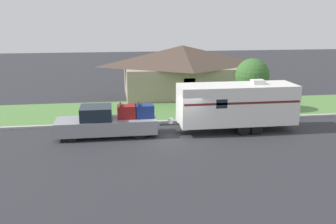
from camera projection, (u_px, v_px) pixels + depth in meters
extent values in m
plane|color=#2D2D33|center=(181.00, 139.00, 22.81)|extent=(120.00, 120.00, 0.00)
cube|color=#ADADA8|center=(172.00, 121.00, 26.39)|extent=(80.00, 0.30, 0.14)
cube|color=#568442|center=(165.00, 110.00, 29.90)|extent=(80.00, 7.00, 0.03)
cube|color=gray|center=(182.00, 80.00, 35.60)|extent=(10.73, 6.84, 2.77)
pyramid|color=#4C3D33|center=(182.00, 56.00, 35.03)|extent=(11.59, 7.39, 1.89)
cube|color=#4C3828|center=(189.00, 90.00, 32.43)|extent=(1.00, 0.06, 2.10)
cylinder|color=black|center=(71.00, 135.00, 22.13)|extent=(0.91, 0.28, 0.91)
cylinder|color=black|center=(74.00, 127.00, 23.76)|extent=(0.91, 0.28, 0.91)
cylinder|color=black|center=(139.00, 132.00, 22.71)|extent=(0.91, 0.28, 0.91)
cylinder|color=black|center=(137.00, 124.00, 24.34)|extent=(0.91, 0.28, 0.91)
cube|color=gray|center=(86.00, 126.00, 23.01)|extent=(3.64, 2.07, 0.86)
cube|color=#19232D|center=(96.00, 113.00, 22.90)|extent=(1.90, 1.90, 0.81)
cube|color=gray|center=(136.00, 124.00, 23.45)|extent=(2.52, 2.07, 0.86)
cube|color=#333333|center=(157.00, 128.00, 23.71)|extent=(0.12, 1.86, 0.20)
cube|color=maroon|center=(127.00, 112.00, 23.17)|extent=(1.15, 0.87, 0.80)
cube|color=black|center=(121.00, 104.00, 22.99)|extent=(0.10, 0.95, 0.08)
cube|color=navy|center=(145.00, 111.00, 23.32)|extent=(1.15, 0.87, 0.80)
cube|color=black|center=(138.00, 104.00, 23.15)|extent=(0.10, 0.95, 0.08)
cylinder|color=black|center=(244.00, 129.00, 23.42)|extent=(0.80, 0.22, 0.80)
cylinder|color=black|center=(233.00, 120.00, 25.52)|extent=(0.80, 0.22, 0.80)
cylinder|color=black|center=(257.00, 128.00, 23.54)|extent=(0.80, 0.22, 0.80)
cylinder|color=black|center=(245.00, 119.00, 25.65)|extent=(0.80, 0.22, 0.80)
cube|color=silver|center=(237.00, 104.00, 24.11)|extent=(7.53, 2.48, 2.50)
cube|color=#5B1E1E|center=(243.00, 103.00, 22.84)|extent=(7.38, 0.01, 0.14)
cube|color=#383838|center=(169.00, 124.00, 23.78)|extent=(1.24, 0.12, 0.10)
cylinder|color=silver|center=(170.00, 121.00, 23.73)|extent=(0.28, 0.28, 0.36)
cube|color=silver|center=(258.00, 82.00, 23.96)|extent=(0.80, 0.68, 0.28)
cube|color=#19232D|center=(222.00, 104.00, 22.64)|extent=(0.70, 0.01, 0.56)
cylinder|color=brown|center=(234.00, 110.00, 27.76)|extent=(0.09, 0.09, 1.07)
cube|color=#B2B2B2|center=(234.00, 101.00, 27.60)|extent=(0.48, 0.20, 0.22)
cylinder|color=brown|center=(251.00, 99.00, 29.66)|extent=(0.24, 0.24, 1.80)
sphere|color=#38662D|center=(252.00, 75.00, 29.19)|extent=(2.65, 2.65, 2.65)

